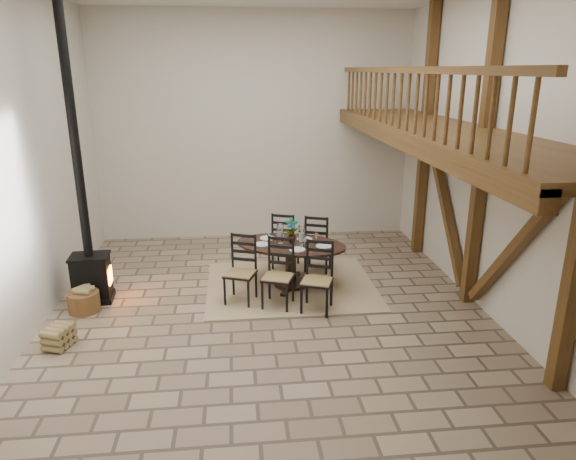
{
  "coord_description": "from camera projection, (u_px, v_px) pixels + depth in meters",
  "views": [
    {
      "loc": [
        -0.49,
        -7.61,
        3.77
      ],
      "look_at": [
        0.36,
        0.4,
        1.23
      ],
      "focal_mm": 32.0,
      "sensor_mm": 36.0,
      "label": 1
    }
  ],
  "objects": [
    {
      "name": "ground",
      "position": [
        268.0,
        310.0,
        8.39
      ],
      "size": [
        8.0,
        8.0,
        0.0
      ],
      "primitive_type": "plane",
      "color": "tan",
      "rests_on": "ground"
    },
    {
      "name": "room_shell",
      "position": [
        346.0,
        122.0,
        7.61
      ],
      "size": [
        7.02,
        8.02,
        5.01
      ],
      "color": "beige",
      "rests_on": "ground"
    },
    {
      "name": "rug",
      "position": [
        291.0,
        285.0,
        9.32
      ],
      "size": [
        3.0,
        2.5,
        0.02
      ],
      "primitive_type": "cube",
      "color": "tan",
      "rests_on": "ground"
    },
    {
      "name": "dining_table",
      "position": [
        289.0,
        266.0,
        9.08
      ],
      "size": [
        2.34,
        2.55,
        1.27
      ],
      "rotation": [
        0.0,
        0.0,
        -0.36
      ],
      "color": "black",
      "rests_on": "ground"
    },
    {
      "name": "wood_stove",
      "position": [
        87.0,
        237.0,
        8.39
      ],
      "size": [
        0.66,
        0.52,
        5.0
      ],
      "rotation": [
        0.0,
        0.0,
        0.06
      ],
      "color": "black",
      "rests_on": "ground"
    },
    {
      "name": "log_basket",
      "position": [
        84.0,
        301.0,
        8.3
      ],
      "size": [
        0.5,
        0.5,
        0.41
      ],
      "rotation": [
        0.0,
        0.0,
        0.28
      ],
      "color": "brown",
      "rests_on": "ground"
    },
    {
      "name": "log_stack",
      "position": [
        59.0,
        337.0,
        7.22
      ],
      "size": [
        0.43,
        0.5,
        0.32
      ],
      "rotation": [
        0.0,
        0.0,
        -0.35
      ],
      "color": "#9E8758",
      "rests_on": "ground"
    }
  ]
}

